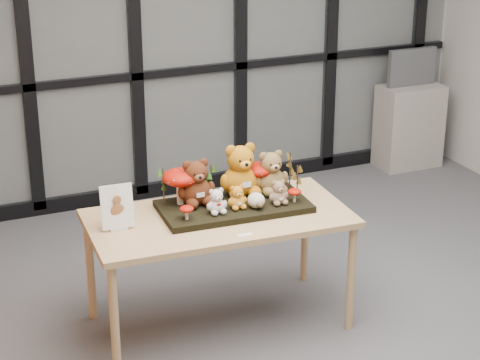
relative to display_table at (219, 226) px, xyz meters
name	(u,v)px	position (x,y,z in m)	size (l,w,h in m)	color
floor	(333,329)	(0.61, -0.34, -0.66)	(5.00, 5.00, 0.00)	#57575D
room_shell	(345,60)	(0.61, -0.34, 1.02)	(5.00, 5.00, 5.00)	#B1AFA7
glass_partition	(189,25)	(0.61, 2.13, 0.76)	(4.90, 0.06, 2.78)	#2D383F
display_table	(219,226)	(0.00, 0.00, 0.00)	(1.58, 0.85, 0.72)	tan
diorama_tray	(234,206)	(0.12, 0.05, 0.09)	(0.89, 0.44, 0.04)	black
bear_pooh_yellow	(240,167)	(0.21, 0.16, 0.29)	(0.28, 0.25, 0.36)	#B36B10
bear_brown_medium	(196,179)	(-0.09, 0.14, 0.26)	(0.23, 0.21, 0.31)	#4C200F
bear_tan_back	(271,169)	(0.40, 0.13, 0.25)	(0.22, 0.20, 0.29)	brown
bear_small_yellow	(237,196)	(0.11, -0.02, 0.18)	(0.12, 0.11, 0.16)	orange
bear_white_bow	(216,199)	(-0.03, -0.04, 0.19)	(0.13, 0.12, 0.17)	silver
bear_beige_small	(278,191)	(0.36, -0.05, 0.19)	(0.13, 0.11, 0.16)	#8B6C51
plush_cream_hedgehog	(256,200)	(0.22, -0.06, 0.16)	(0.08, 0.07, 0.10)	beige
mushroom_back_left	(180,185)	(-0.17, 0.18, 0.23)	(0.22, 0.22, 0.24)	#981004
mushroom_back_right	(259,176)	(0.34, 0.17, 0.21)	(0.18, 0.18, 0.21)	#981004
mushroom_front_left	(187,212)	(-0.22, -0.06, 0.15)	(0.08, 0.08, 0.09)	#981004
mushroom_front_right	(295,195)	(0.46, -0.07, 0.15)	(0.08, 0.08, 0.09)	#981004
sprig_green_far_left	(164,187)	(-0.27, 0.19, 0.22)	(0.05, 0.05, 0.24)	#123E0E
sprig_green_mid_left	(188,180)	(-0.11, 0.23, 0.22)	(0.05, 0.05, 0.24)	#123E0E
sprig_dry_far_right	(290,171)	(0.53, 0.13, 0.23)	(0.05, 0.05, 0.24)	brown
sprig_dry_mid_right	(297,181)	(0.52, 0.01, 0.20)	(0.05, 0.05, 0.20)	brown
sprig_green_centre	(211,180)	(0.04, 0.23, 0.20)	(0.05, 0.05, 0.20)	#123E0E
sign_holder	(117,209)	(-0.60, 0.05, 0.19)	(0.19, 0.07, 0.27)	silver
label_card	(245,235)	(0.03, -0.31, 0.07)	(0.09, 0.03, 0.00)	white
cabinet	(409,126)	(2.63, 1.92, -0.28)	(0.56, 0.33, 0.75)	gray
monitor	(412,67)	(2.63, 1.94, 0.26)	(0.47, 0.05, 0.33)	#505358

